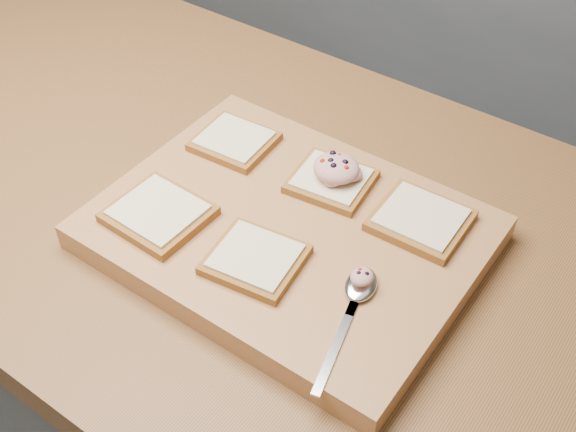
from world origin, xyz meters
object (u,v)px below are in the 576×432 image
(cutting_board, at_px, (288,232))
(spoon, at_px, (358,293))
(tuna_salad_dollop, at_px, (336,168))
(bread_far_center, at_px, (331,181))

(cutting_board, bearing_deg, spoon, -21.21)
(tuna_salad_dollop, bearing_deg, cutting_board, -95.70)
(cutting_board, height_order, tuna_salad_dollop, tuna_salad_dollop)
(cutting_board, relative_size, tuna_salad_dollop, 7.51)
(bread_far_center, height_order, spoon, bread_far_center)
(bread_far_center, height_order, tuna_salad_dollop, tuna_salad_dollop)
(cutting_board, relative_size, spoon, 2.57)
(bread_far_center, relative_size, tuna_salad_dollop, 1.81)
(tuna_salad_dollop, distance_m, spoon, 0.21)
(bread_far_center, bearing_deg, tuna_salad_dollop, 39.87)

